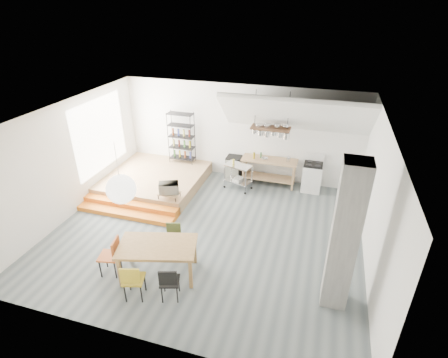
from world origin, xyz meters
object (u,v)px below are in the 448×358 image
(dining_table, at_px, (157,248))
(mini_fridge, at_px, (234,168))
(rolling_cart, at_px, (238,173))
(stove, at_px, (312,177))

(dining_table, xyz_separation_m, mini_fridge, (0.37, 5.02, -0.31))
(rolling_cart, bearing_deg, dining_table, -82.26)
(mini_fridge, bearing_deg, dining_table, -94.21)
(stove, xyz_separation_m, dining_table, (-2.99, -4.97, 0.24))
(dining_table, height_order, rolling_cart, rolling_cart)
(rolling_cart, bearing_deg, mini_fridge, 133.56)
(stove, xyz_separation_m, mini_fridge, (-2.62, 0.04, -0.07))
(rolling_cart, relative_size, mini_fridge, 1.16)
(dining_table, bearing_deg, rolling_cart, 66.19)
(mini_fridge, bearing_deg, rolling_cart, -63.18)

